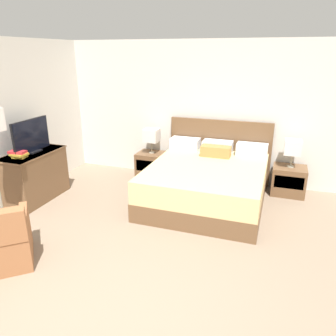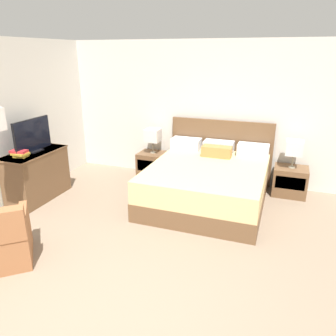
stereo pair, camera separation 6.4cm
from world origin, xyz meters
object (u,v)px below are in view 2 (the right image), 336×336
tv (33,136)px  nightstand_left (153,165)px  table_lamp_right (294,148)px  dresser (36,175)px  table_lamp_left (153,135)px  book_blue_cover (20,154)px  nightstand_right (290,181)px  book_small_top (19,151)px  bed (208,182)px  book_red_cover (21,156)px

tv → nightstand_left: bearing=47.0°
table_lamp_right → dresser: (-3.92, -1.57, -0.41)m
nightstand_left → tv: 2.23m
table_lamp_left → table_lamp_right: size_ratio=1.00×
tv → book_blue_cover: tv is taller
book_blue_cover → nightstand_right: bearing=25.2°
tv → book_small_top: (-0.02, -0.31, -0.17)m
nightstand_left → book_blue_cover: bearing=-127.6°
bed → dresser: 2.80m
nightstand_left → book_blue_cover: (-1.41, -1.83, 0.60)m
book_small_top → table_lamp_right: bearing=25.0°
nightstand_right → dresser: size_ratio=0.50×
bed → book_small_top: 2.95m
book_red_cover → book_blue_cover: book_blue_cover is taller
bed → table_lamp_right: (1.25, 0.73, 0.49)m
book_red_cover → book_blue_cover: bearing=180.0°
book_blue_cover → book_small_top: size_ratio=0.93×
bed → table_lamp_right: bearing=30.2°
nightstand_right → book_blue_cover: size_ratio=2.36×
dresser → tv: size_ratio=1.43×
table_lamp_right → nightstand_left: bearing=-180.0°
bed → table_lamp_left: bearing=149.8°
book_red_cover → nightstand_right: bearing=25.2°
table_lamp_right → nightstand_right: bearing=-90.0°
nightstand_right → table_lamp_left: size_ratio=1.17×
table_lamp_right → bed: bearing=-149.8°
bed → tv: bearing=-163.4°
table_lamp_left → dresser: 2.15m
table_lamp_right → book_blue_cover: 4.32m
nightstand_right → table_lamp_right: 0.58m
book_blue_cover → book_small_top: book_small_top is taller
book_small_top → nightstand_left: bearing=52.0°
book_red_cover → book_blue_cover: size_ratio=0.83×
nightstand_left → book_blue_cover: 2.39m
table_lamp_left → table_lamp_right: same height
nightstand_right → bed: bearing=-149.8°
book_red_cover → book_small_top: book_small_top is taller
table_lamp_left → tv: 2.09m
dresser → nightstand_left: bearing=47.7°
table_lamp_left → book_small_top: table_lamp_left is taller
dresser → book_small_top: bearing=-92.7°
nightstand_right → book_red_cover: 4.35m
book_red_cover → book_small_top: 0.07m
book_blue_cover → bed: bearing=22.6°
table_lamp_left → book_small_top: (-1.43, -1.84, 0.06)m
nightstand_left → nightstand_right: 2.49m
tv → dresser: bearing=-93.5°
nightstand_right → book_red_cover: book_red_cover is taller
table_lamp_right → book_blue_cover: bearing=-154.8°
book_red_cover → bed: bearing=22.7°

